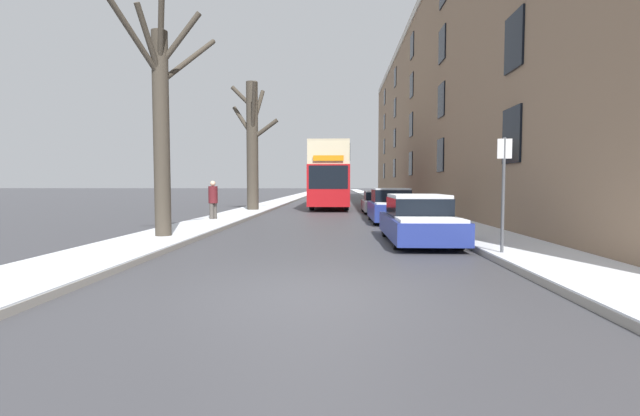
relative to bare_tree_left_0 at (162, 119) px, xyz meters
The scene contains 13 objects.
ground_plane 8.47m from the bare_tree_left_0, 51.20° to the right, with size 320.00×320.00×0.00m, color #424247.
sidewalk_left 47.16m from the bare_tree_left_0, 90.14° to the left, with size 2.22×130.00×0.16m.
sidewalk_right 48.15m from the bare_tree_left_0, 78.33° to the left, with size 2.22×130.00×0.16m.
terrace_facade_right 26.18m from the bare_tree_left_0, 53.73° to the left, with size 9.10×54.73×14.86m.
bare_tree_left_0 is the anchor object (origin of this frame).
bare_tree_left_1 13.11m from the bare_tree_left_0, 89.81° to the left, with size 3.12×2.78×7.77m.
double_decker_bus 19.14m from the bare_tree_left_0, 76.02° to the left, with size 2.60×11.66×4.38m.
parked_car_0 8.11m from the bare_tree_left_0, ahead, with size 1.84×4.45×1.40m.
parked_car_1 10.38m from the bare_tree_left_0, 40.82° to the left, with size 1.80×4.21×1.52m.
parked_car_2 15.02m from the bare_tree_left_0, 59.17° to the left, with size 1.79×4.21×1.28m.
oncoming_van 38.74m from the bare_tree_left_0, 84.30° to the left, with size 2.02×5.70×2.46m.
pedestrian_left_sidewalk 6.63m from the bare_tree_left_0, 92.98° to the left, with size 0.40×0.40×1.84m.
street_sign_post 9.55m from the bare_tree_left_0, 17.25° to the right, with size 0.32×0.07×2.74m.
Camera 1 is at (0.40, -6.55, 1.71)m, focal length 24.00 mm.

